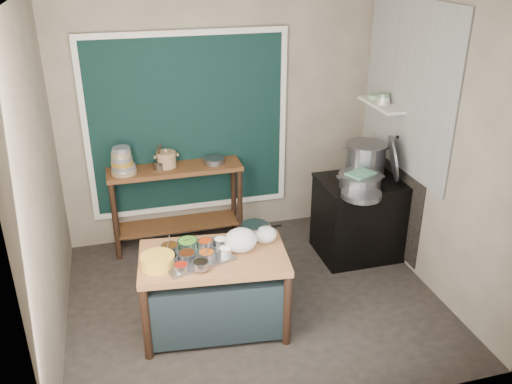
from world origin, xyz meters
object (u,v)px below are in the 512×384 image
object	(u,v)px
saucepan	(255,231)
utensil_cup	(159,165)
stove_block	(360,219)
steamer	(360,181)
prep_table	(215,292)
condiment_tray	(195,257)
ceramic_crock	(166,160)
stock_pot	(365,159)
yellow_basin	(158,261)
back_counter	(177,206)

from	to	relation	value
saucepan	utensil_cup	xyz separation A→B (m)	(-0.69, 1.38, 0.17)
stove_block	utensil_cup	world-z (taller)	utensil_cup
utensil_cup	steamer	size ratio (longest dim) A/B	0.30
prep_table	saucepan	world-z (taller)	saucepan
condiment_tray	ceramic_crock	distance (m)	1.64
saucepan	utensil_cup	bearing A→B (deg)	113.43
stock_pot	ceramic_crock	bearing A→B (deg)	163.35
utensil_cup	steamer	bearing A→B (deg)	-24.72
stove_block	yellow_basin	bearing A→B (deg)	-158.05
steamer	ceramic_crock	bearing A→B (deg)	153.61
ceramic_crock	steamer	xyz separation A→B (m)	(1.85, -0.92, -0.07)
yellow_basin	stock_pot	world-z (taller)	stock_pot
stove_block	yellow_basin	world-z (taller)	yellow_basin
prep_table	condiment_tray	bearing A→B (deg)	-169.43
condiment_tray	yellow_basin	xyz separation A→B (m)	(-0.31, -0.05, 0.04)
back_counter	stock_pot	size ratio (longest dim) A/B	3.22
yellow_basin	stock_pot	bearing A→B (deg)	24.46
prep_table	condiment_tray	size ratio (longest dim) A/B	2.19
steamer	back_counter	bearing A→B (deg)	153.40
back_counter	stove_block	size ratio (longest dim) A/B	1.61
stock_pot	prep_table	bearing A→B (deg)	-151.81
yellow_basin	ceramic_crock	distance (m)	1.71
back_counter	saucepan	world-z (taller)	back_counter
stove_block	condiment_tray	distance (m)	2.16
stove_block	steamer	size ratio (longest dim) A/B	1.99
prep_table	back_counter	bearing A→B (deg)	100.24
yellow_basin	utensil_cup	size ratio (longest dim) A/B	2.02
yellow_basin	ceramic_crock	xyz separation A→B (m)	(0.28, 1.67, 0.22)
yellow_basin	steamer	world-z (taller)	steamer
ceramic_crock	stock_pot	xyz separation A→B (m)	(2.05, -0.61, 0.03)
saucepan	steamer	size ratio (longest dim) A/B	0.54
condiment_tray	yellow_basin	world-z (taller)	yellow_basin
back_counter	condiment_tray	world-z (taller)	back_counter
stove_block	steamer	world-z (taller)	steamer
saucepan	utensil_cup	size ratio (longest dim) A/B	1.76
yellow_basin	steamer	xyz separation A→B (m)	(2.14, 0.75, 0.15)
saucepan	ceramic_crock	distance (m)	1.55
condiment_tray	steamer	xyz separation A→B (m)	(1.82, 0.70, 0.19)
prep_table	condiment_tray	distance (m)	0.42
prep_table	saucepan	bearing A→B (deg)	32.05
back_counter	condiment_tray	distance (m)	1.62
condiment_tray	utensil_cup	world-z (taller)	utensil_cup
yellow_basin	steamer	distance (m)	2.27
utensil_cup	stock_pot	bearing A→B (deg)	-15.33
prep_table	saucepan	xyz separation A→B (m)	(0.42, 0.20, 0.44)
prep_table	stove_block	bearing A→B (deg)	31.76
condiment_tray	saucepan	distance (m)	0.62
back_counter	stove_block	distance (m)	2.04
saucepan	yellow_basin	bearing A→B (deg)	-166.52
prep_table	stock_pot	distance (m)	2.22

